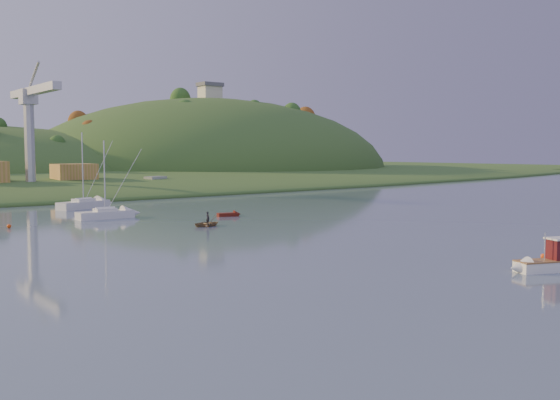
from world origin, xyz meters
TOP-DOWN VIEW (x-y plane):
  - hill_right at (95.00, 195.00)m, footprint 150.00×130.00m
  - hilltop_house at (95.00, 195.00)m, footprint 9.00×7.00m
  - wharf at (5.00, 122.00)m, footprint 42.00×16.00m
  - shed_east at (13.00, 124.00)m, footprint 9.00×7.00m
  - dock_crane at (2.00, 118.39)m, footprint 3.20×28.00m
  - fishing_boat at (6.08, 6.32)m, footprint 5.65×3.61m
  - sailboat_near at (-5.03, 63.87)m, footprint 7.81×2.34m
  - sailboat_far at (-1.71, 80.48)m, footprint 9.31×5.38m
  - canoe at (1.48, 47.61)m, footprint 3.52×2.63m
  - paddler at (1.48, 47.61)m, footprint 0.42×0.60m
  - red_tender at (10.70, 55.76)m, footprint 3.70×2.05m
  - work_vessel at (30.67, 118.00)m, footprint 13.36×8.80m
  - buoy_0 at (11.61, 9.06)m, footprint 0.50×0.50m
  - buoy_2 at (-18.56, 60.96)m, footprint 0.50×0.50m

SIDE VIEW (x-z plane):
  - hill_right at x=95.00m, z-range -30.00..30.00m
  - red_tender at x=10.70m, z-range -0.35..0.85m
  - buoy_0 at x=11.61m, z-range 0.00..0.50m
  - buoy_2 at x=-18.56m, z-range 0.00..0.50m
  - canoe at x=1.48m, z-range 0.00..0.70m
  - sailboat_near at x=-5.03m, z-range -4.70..6.13m
  - fishing_boat at x=6.08m, z-range -0.96..2.49m
  - sailboat_far at x=-1.71m, z-range -5.40..6.98m
  - paddler at x=1.48m, z-range 0.00..1.58m
  - work_vessel at x=30.67m, z-range -0.46..2.77m
  - wharf at x=5.00m, z-range 0.00..2.40m
  - shed_east at x=13.00m, z-range 2.40..6.40m
  - dock_crane at x=2.00m, z-range 7.02..27.32m
  - hilltop_house at x=95.00m, z-range 30.18..36.63m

